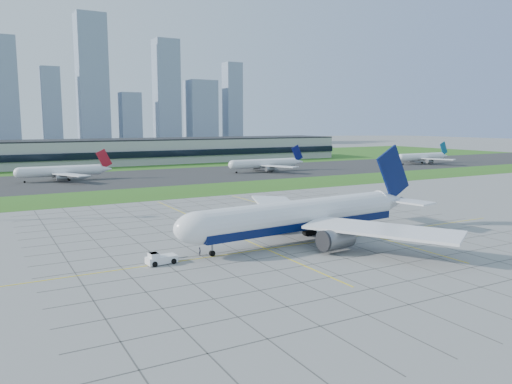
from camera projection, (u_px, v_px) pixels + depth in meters
ground at (300, 242)px, 111.25m from camera, size 1400.00×1400.00×0.00m
grass_median at (167, 192)px, 189.11m from camera, size 700.00×35.00×0.04m
asphalt_taxiway at (128, 178)px, 236.69m from camera, size 700.00×75.00×0.04m
grass_far at (85, 162)px, 331.86m from camera, size 700.00×145.00×0.04m
apron_markings at (276, 232)px, 121.04m from camera, size 120.00×130.00×0.03m
terminal at (154, 151)px, 328.30m from camera, size 260.00×43.00×15.80m
city_skyline at (29, 92)px, 548.73m from camera, size 523.00×32.40×160.00m
airliner at (303, 216)px, 110.86m from camera, size 66.19×66.85×20.83m
pushback_tug at (160, 259)px, 93.48m from camera, size 8.36×3.29×2.30m
crew_near at (200, 251)px, 99.36m from camera, size 0.60×0.73×1.70m
crew_far at (414, 236)px, 112.95m from camera, size 0.88×0.73×1.66m
distant_jet_1 at (63, 171)px, 225.99m from camera, size 40.23×42.66×14.08m
distant_jet_2 at (265, 163)px, 267.77m from camera, size 43.71×42.66×14.08m
distant_jet_3 at (422, 157)px, 318.38m from camera, size 41.85×42.66×14.08m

